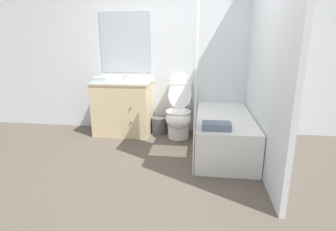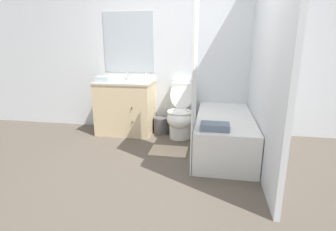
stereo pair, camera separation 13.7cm
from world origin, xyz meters
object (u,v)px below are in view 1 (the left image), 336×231
object	(u,v)px
soap_dispenser	(144,78)
bath_towel_folded	(217,126)
bathtub	(223,133)
bath_mat	(169,151)
sink_faucet	(126,78)
tissue_box	(142,79)
hand_towel_folded	(101,80)
wastebasket	(159,125)
toilet	(179,115)
vanity_cabinet	(123,107)

from	to	relation	value
soap_dispenser	bath_towel_folded	distance (m)	1.58
bathtub	bath_mat	bearing A→B (deg)	-167.28
sink_faucet	tissue_box	distance (m)	0.37
soap_dispenser	bath_towel_folded	world-z (taller)	soap_dispenser
bathtub	bath_mat	distance (m)	0.78
bathtub	hand_towel_folded	xyz separation A→B (m)	(-1.83, 0.39, 0.63)
wastebasket	bathtub	bearing A→B (deg)	-30.85
bath_towel_folded	bath_mat	bearing A→B (deg)	142.87
wastebasket	tissue_box	distance (m)	0.80
toilet	bath_towel_folded	bearing A→B (deg)	-64.08
wastebasket	bath_mat	world-z (taller)	wastebasket
vanity_cabinet	bathtub	size ratio (longest dim) A/B	0.56
soap_dispenser	hand_towel_folded	size ratio (longest dim) A/B	0.68
wastebasket	bath_mat	distance (m)	0.79
bathtub	hand_towel_folded	distance (m)	1.97
wastebasket	sink_faucet	bearing A→B (deg)	166.64
wastebasket	bath_towel_folded	size ratio (longest dim) A/B	0.83
wastebasket	vanity_cabinet	bearing A→B (deg)	-173.30
sink_faucet	hand_towel_folded	distance (m)	0.44
sink_faucet	toilet	bearing A→B (deg)	-16.75
hand_towel_folded	vanity_cabinet	bearing A→B (deg)	22.07
bath_towel_folded	vanity_cabinet	bearing A→B (deg)	141.42
vanity_cabinet	toilet	xyz separation A→B (m)	(0.89, -0.07, -0.07)
soap_dispenser	bath_mat	distance (m)	1.20
bathtub	wastebasket	distance (m)	1.13
bath_mat	bath_towel_folded	bearing A→B (deg)	-37.13
toilet	sink_faucet	bearing A→B (deg)	163.25
toilet	hand_towel_folded	xyz separation A→B (m)	(-1.19, -0.05, 0.52)
wastebasket	bath_mat	xyz separation A→B (m)	(0.25, -0.74, -0.12)
vanity_cabinet	bath_towel_folded	size ratio (longest dim) A/B	2.82
vanity_cabinet	soap_dispenser	bearing A→B (deg)	-2.06
wastebasket	bath_mat	size ratio (longest dim) A/B	0.52
bath_mat	bathtub	bearing A→B (deg)	12.72
vanity_cabinet	bath_mat	xyz separation A→B (m)	(0.81, -0.67, -0.42)
toilet	wastebasket	size ratio (longest dim) A/B	3.31
tissue_box	bath_towel_folded	xyz separation A→B (m)	(1.09, -1.12, -0.36)
wastebasket	hand_towel_folded	bearing A→B (deg)	-167.81
tissue_box	bath_towel_folded	world-z (taller)	tissue_box
tissue_box	toilet	bearing A→B (deg)	-7.22
tissue_box	soap_dispenser	distance (m)	0.04
toilet	bath_mat	distance (m)	0.70
soap_dispenser	toilet	bearing A→B (deg)	-5.73
vanity_cabinet	toilet	world-z (taller)	toilet
bathtub	bath_towel_folded	distance (m)	0.68
tissue_box	hand_towel_folded	world-z (taller)	tissue_box
tissue_box	soap_dispenser	size ratio (longest dim) A/B	0.94
bath_towel_folded	hand_towel_folded	bearing A→B (deg)	149.52
soap_dispenser	bath_towel_folded	size ratio (longest dim) A/B	0.47
wastebasket	hand_towel_folded	size ratio (longest dim) A/B	1.21
toilet	tissue_box	size ratio (longest dim) A/B	6.20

